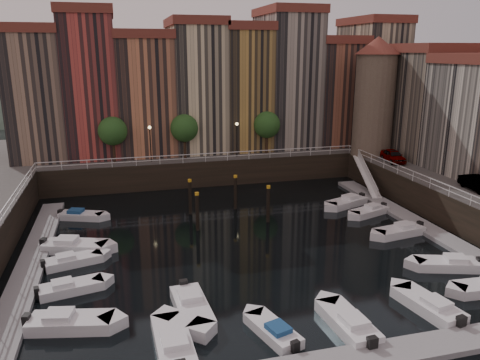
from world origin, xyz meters
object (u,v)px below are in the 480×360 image
object	(u,v)px
boat_left_2	(72,261)
car_a	(393,157)
corner_tower	(375,95)
boat_left_1	(70,288)
car_b	(478,185)
mooring_pilings	(223,202)
gangway	(367,174)
boat_left_0	(69,322)

from	to	relation	value
boat_left_2	car_a	world-z (taller)	car_a
corner_tower	boat_left_2	size ratio (longest dim) A/B	3.16
boat_left_1	car_a	distance (m)	37.22
car_b	car_a	bearing A→B (deg)	101.06
mooring_pilings	car_a	size ratio (longest dim) A/B	1.69
mooring_pilings	car_b	size ratio (longest dim) A/B	1.71
gangway	car_b	distance (m)	12.64
gangway	mooring_pilings	world-z (taller)	gangway
gangway	mooring_pilings	size ratio (longest dim) A/B	1.19
corner_tower	car_b	world-z (taller)	corner_tower
corner_tower	gangway	distance (m)	9.86
boat_left_1	car_a	world-z (taller)	car_a
boat_left_2	car_a	xyz separation A→B (m)	(33.66, 11.66, 3.37)
gangway	boat_left_2	xyz separation A→B (m)	(-30.41, -11.52, -1.59)
gangway	boat_left_0	world-z (taller)	gangway
gangway	boat_left_0	distance (m)	36.09
mooring_pilings	boat_left_2	size ratio (longest dim) A/B	1.59
boat_left_2	car_a	bearing A→B (deg)	4.17
boat_left_1	boat_left_2	size ratio (longest dim) A/B	1.00
boat_left_0	corner_tower	bearing A→B (deg)	49.03
boat_left_0	car_b	distance (m)	35.41
boat_left_0	car_b	xyz separation A→B (m)	(34.24, 8.38, 3.29)
boat_left_0	car_b	world-z (taller)	car_b
gangway	car_a	size ratio (longest dim) A/B	2.01
boat_left_1	car_b	world-z (taller)	car_b
boat_left_0	boat_left_2	world-z (taller)	boat_left_0
boat_left_1	car_a	bearing A→B (deg)	13.55
corner_tower	boat_left_2	distance (m)	38.26
corner_tower	car_b	distance (m)	17.56
gangway	car_b	world-z (taller)	car_b
corner_tower	car_b	xyz separation A→B (m)	(1.42, -16.24, -6.52)
boat_left_0	car_b	size ratio (longest dim) A/B	1.25
boat_left_0	boat_left_2	distance (m)	8.62
boat_left_1	boat_left_2	distance (m)	4.24
gangway	mooring_pilings	xyz separation A→B (m)	(-17.49, -4.70, -0.27)
corner_tower	car_b	size ratio (longest dim) A/B	3.38
car_a	car_b	distance (m)	11.93
corner_tower	boat_left_2	xyz separation A→B (m)	(-33.31, -16.02, -9.86)
corner_tower	car_b	bearing A→B (deg)	-85.00
boat_left_0	boat_left_1	size ratio (longest dim) A/B	1.17
boat_left_2	corner_tower	bearing A→B (deg)	10.76
mooring_pilings	boat_left_0	bearing A→B (deg)	-128.85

